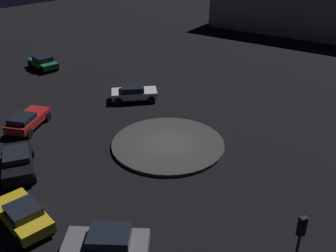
# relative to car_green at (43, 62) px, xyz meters

# --- Properties ---
(ground_plane) EXTENTS (115.50, 115.50, 0.00)m
(ground_plane) POSITION_rel_car_green_xyz_m (-21.53, 2.03, -0.74)
(ground_plane) COLOR black
(roundabout_island) EXTENTS (8.18, 8.18, 0.23)m
(roundabout_island) POSITION_rel_car_green_xyz_m (-21.53, 2.03, -0.63)
(roundabout_island) COLOR #383838
(roundabout_island) RESTS_ON ground_plane
(car_green) EXTENTS (3.96, 2.14, 1.40)m
(car_green) POSITION_rel_car_green_xyz_m (0.00, 0.00, 0.00)
(car_green) COLOR #1E7238
(car_green) RESTS_ON ground_plane
(car_red) EXTENTS (3.68, 4.37, 1.37)m
(car_red) POSITION_rel_car_green_xyz_m (-11.93, 7.97, -0.01)
(car_red) COLOR red
(car_red) RESTS_ON ground_plane
(car_grey) EXTENTS (4.19, 4.05, 1.56)m
(car_grey) POSITION_rel_car_green_xyz_m (-27.00, 11.56, 0.08)
(car_grey) COLOR slate
(car_grey) RESTS_ON ground_plane
(car_yellow) EXTENTS (4.03, 2.15, 1.36)m
(car_yellow) POSITION_rel_car_green_xyz_m (-22.08, 13.39, -0.02)
(car_yellow) COLOR gold
(car_yellow) RESTS_ON ground_plane
(car_black) EXTENTS (4.70, 3.48, 1.41)m
(car_black) POSITION_rel_car_green_xyz_m (-16.98, 11.21, 0.02)
(car_black) COLOR black
(car_black) RESTS_ON ground_plane
(car_white) EXTENTS (3.93, 4.34, 1.38)m
(car_white) POSITION_rel_car_green_xyz_m (-13.59, -1.52, -0.01)
(car_white) COLOR white
(car_white) RESTS_ON ground_plane
(traffic_light_west) EXTENTS (0.39, 0.36, 4.22)m
(traffic_light_west) POSITION_rel_car_green_xyz_m (-34.20, 7.18, 2.26)
(traffic_light_west) COLOR #2D2D2D
(traffic_light_west) RESTS_ON ground_plane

